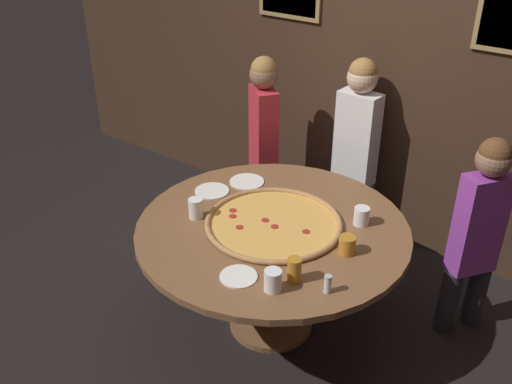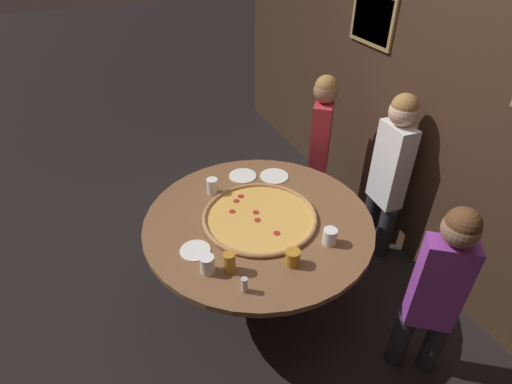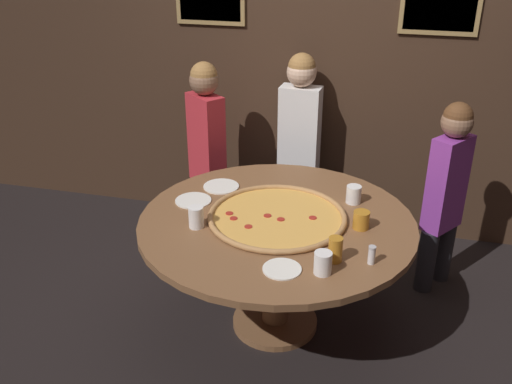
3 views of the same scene
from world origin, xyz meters
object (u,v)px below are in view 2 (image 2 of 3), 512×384
at_px(drink_cup_far_right, 330,236).
at_px(white_plate_beside_cup, 195,250).
at_px(diner_far_right, 321,141).
at_px(giant_pizza, 260,217).
at_px(drink_cup_beside_pizza, 207,264).
at_px(condiment_shaker, 244,285).
at_px(diner_far_left, 390,168).
at_px(drink_cup_near_left, 230,262).
at_px(dining_table, 258,233).
at_px(white_plate_near_front, 274,176).
at_px(drink_cup_near_right, 293,258).
at_px(diner_side_left, 438,288).
at_px(white_plate_far_back, 243,176).
at_px(drink_cup_far_left, 212,186).

xyz_separation_m(drink_cup_far_right, white_plate_beside_cup, (-0.27, -0.80, -0.05)).
bearing_deg(diner_far_right, giant_pizza, 166.59).
relative_size(drink_cup_beside_pizza, white_plate_beside_cup, 0.59).
relative_size(giant_pizza, condiment_shaker, 8.13).
bearing_deg(diner_far_left, giant_pizza, 98.13).
relative_size(drink_cup_near_left, diner_far_right, 0.10).
bearing_deg(giant_pizza, white_plate_beside_cup, -75.09).
height_order(dining_table, white_plate_near_front, white_plate_near_front).
height_order(giant_pizza, diner_far_left, diner_far_left).
height_order(drink_cup_far_right, white_plate_beside_cup, drink_cup_far_right).
relative_size(drink_cup_near_left, drink_cup_beside_pizza, 1.16).
height_order(drink_cup_near_right, drink_cup_beside_pizza, drink_cup_beside_pizza).
distance_m(condiment_shaker, diner_side_left, 1.09).
xyz_separation_m(drink_cup_near_right, white_plate_beside_cup, (-0.34, -0.50, -0.05)).
bearing_deg(white_plate_far_back, dining_table, -10.46).
distance_m(drink_cup_beside_pizza, diner_far_left, 1.69).
bearing_deg(drink_cup_far_right, drink_cup_beside_pizza, -95.33).
distance_m(drink_cup_beside_pizza, white_plate_far_back, 1.03).
bearing_deg(giant_pizza, diner_side_left, 35.43).
relative_size(dining_table, diner_far_right, 1.14).
bearing_deg(condiment_shaker, giant_pizza, 148.61).
bearing_deg(white_plate_far_back, drink_cup_far_right, 13.11).
xyz_separation_m(drink_cup_beside_pizza, white_plate_far_back, (-0.86, 0.56, -0.05)).
height_order(drink_cup_far_left, condiment_shaker, drink_cup_far_left).
distance_m(drink_cup_far_right, condiment_shaker, 0.66).
height_order(drink_cup_near_left, drink_cup_near_right, drink_cup_near_left).
bearing_deg(white_plate_beside_cup, diner_far_left, 97.37).
distance_m(drink_cup_far_left, white_plate_beside_cup, 0.62).
relative_size(drink_cup_beside_pizza, diner_far_left, 0.08).
distance_m(drink_cup_far_right, white_plate_near_front, 0.83).
bearing_deg(dining_table, drink_cup_beside_pizza, -55.09).
bearing_deg(white_plate_near_front, diner_side_left, 14.66).
xyz_separation_m(drink_cup_near_right, diner_far_right, (-1.19, 0.91, -0.01)).
distance_m(dining_table, drink_cup_near_right, 0.50).
relative_size(white_plate_far_back, diner_side_left, 0.17).
bearing_deg(drink_cup_near_right, dining_table, -177.99).
height_order(giant_pizza, white_plate_near_front, giant_pizza).
relative_size(drink_cup_near_right, diner_side_left, 0.08).
relative_size(drink_cup_far_right, diner_far_left, 0.08).
bearing_deg(diner_side_left, drink_cup_far_left, -21.40).
bearing_deg(giant_pizza, drink_cup_far_right, 37.51).
xyz_separation_m(giant_pizza, diner_far_right, (-0.72, 0.91, 0.03)).
xyz_separation_m(diner_far_left, diner_side_left, (1.03, -0.48, -0.07)).
height_order(drink_cup_near_left, drink_cup_far_left, drink_cup_near_left).
distance_m(condiment_shaker, diner_far_left, 1.62).
relative_size(dining_table, drink_cup_near_left, 11.89).
xyz_separation_m(giant_pizza, white_plate_far_back, (-0.53, 0.09, -0.01)).
distance_m(drink_cup_near_right, condiment_shaker, 0.35).
bearing_deg(white_plate_beside_cup, drink_cup_far_left, 151.36).
relative_size(drink_cup_far_right, white_plate_near_front, 0.47).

